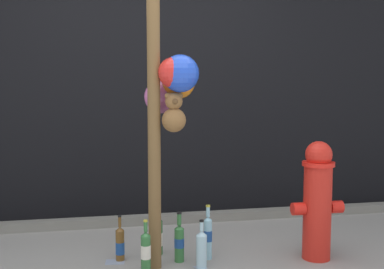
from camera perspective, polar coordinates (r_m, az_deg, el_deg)
The scene contains 12 objects.
building_wall at distance 4.69m, azimuth -5.71°, elevation 14.48°, with size 10.00×0.20×3.93m.
curb_strip at distance 4.41m, azimuth -4.97°, elevation -10.19°, with size 8.00×0.12×0.08m, color slate.
memorial_post at distance 3.22m, azimuth -3.13°, elevation 9.80°, with size 0.60×0.43×2.77m.
fire_hydrant at distance 3.57m, azimuth 14.89°, elevation -7.59°, with size 0.38×0.23×0.86m.
bottle_0 at distance 3.47m, azimuth -1.55°, elevation -12.80°, with size 0.07×0.07×0.36m.
bottle_1 at distance 3.63m, azimuth -4.13°, elevation -12.11°, with size 0.07×0.07×0.35m.
bottle_2 at distance 3.52m, azimuth 1.93°, elevation -12.15°, with size 0.06×0.06×0.40m.
bottle_3 at distance 3.37m, azimuth 1.16°, elevation -13.56°, with size 0.07×0.07×0.34m.
bottle_4 at distance 3.54m, azimuth -8.67°, elevation -12.95°, with size 0.06×0.06×0.33m.
bottle_5 at distance 3.24m, azimuth -5.59°, elevation -13.97°, with size 0.07×0.07×0.38m.
litter_0 at distance 3.40m, azimuth 1.07°, elevation -15.80°, with size 0.11×0.06×0.01m, color #8C99B2.
litter_2 at distance 3.55m, azimuth -9.26°, elevation -14.89°, with size 0.14×0.10×0.01m, color #8C99B2.
Camera 1 is at (-0.44, -2.79, 1.25)m, focal length 44.24 mm.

